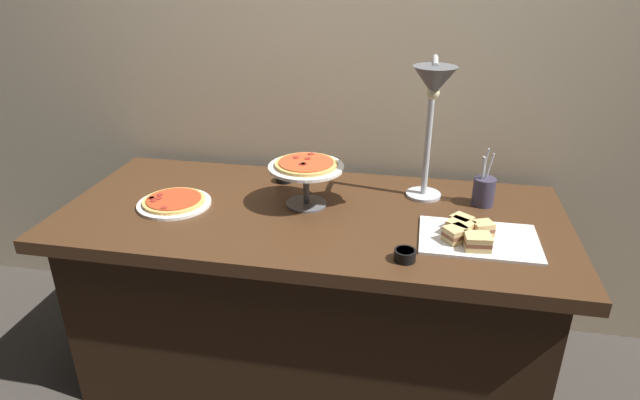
# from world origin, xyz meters

# --- Properties ---
(ground_plane) EXTENTS (8.00, 8.00, 0.00)m
(ground_plane) POSITION_xyz_m (0.00, 0.00, 0.00)
(ground_plane) COLOR #38332D
(back_wall) EXTENTS (4.40, 0.04, 2.40)m
(back_wall) POSITION_xyz_m (0.00, 0.50, 1.20)
(back_wall) COLOR #C6B593
(back_wall) RESTS_ON ground_plane
(buffet_table) EXTENTS (1.90, 0.84, 0.76)m
(buffet_table) POSITION_xyz_m (0.00, 0.00, 0.39)
(buffet_table) COLOR #422816
(buffet_table) RESTS_ON ground_plane
(heat_lamp) EXTENTS (0.15, 0.32, 0.56)m
(heat_lamp) POSITION_xyz_m (0.42, 0.08, 1.20)
(heat_lamp) COLOR #B7BABF
(heat_lamp) RESTS_ON buffet_table
(pizza_plate_front) EXTENTS (0.28, 0.28, 0.03)m
(pizza_plate_front) POSITION_xyz_m (-0.53, -0.05, 0.77)
(pizza_plate_front) COLOR white
(pizza_plate_front) RESTS_ON buffet_table
(pizza_plate_center) EXTENTS (0.29, 0.29, 0.18)m
(pizza_plate_center) POSITION_xyz_m (-0.03, 0.06, 0.90)
(pizza_plate_center) COLOR #595B60
(pizza_plate_center) RESTS_ON buffet_table
(sandwich_platter) EXTENTS (0.40, 0.27, 0.06)m
(sandwich_platter) POSITION_xyz_m (0.59, -0.12, 0.78)
(sandwich_platter) COLOR white
(sandwich_platter) RESTS_ON buffet_table
(sauce_cup_near) EXTENTS (0.07, 0.07, 0.03)m
(sauce_cup_near) POSITION_xyz_m (-0.17, 0.26, 0.78)
(sauce_cup_near) COLOR black
(sauce_cup_near) RESTS_ON buffet_table
(sauce_cup_far) EXTENTS (0.07, 0.07, 0.04)m
(sauce_cup_far) POSITION_xyz_m (0.37, -0.29, 0.78)
(sauce_cup_far) COLOR black
(sauce_cup_far) RESTS_ON buffet_table
(utensil_holder) EXTENTS (0.08, 0.08, 0.23)m
(utensil_holder) POSITION_xyz_m (0.64, 0.19, 0.82)
(utensil_holder) COLOR #383347
(utensil_holder) RESTS_ON buffet_table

